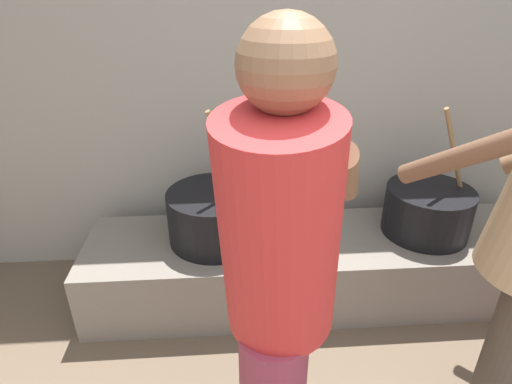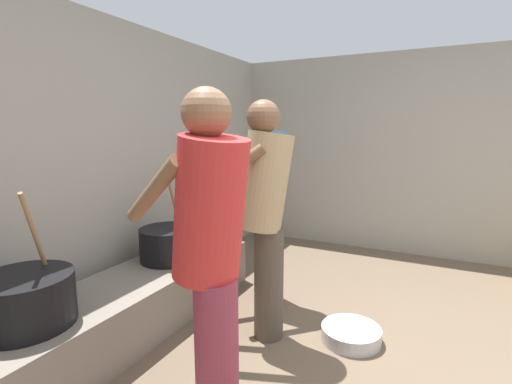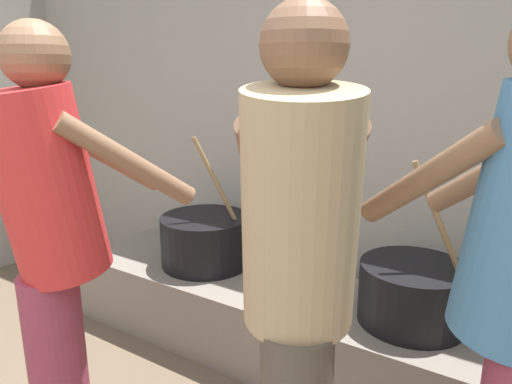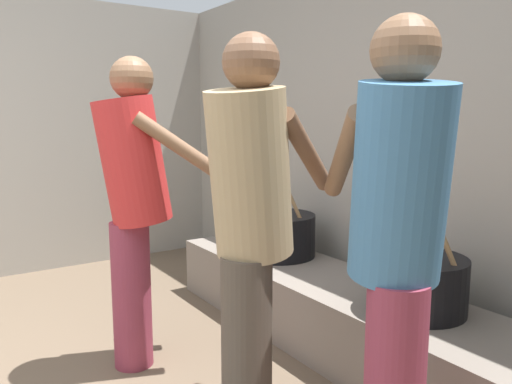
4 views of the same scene
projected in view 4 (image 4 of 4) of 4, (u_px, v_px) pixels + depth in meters
The scene contains 7 objects.
block_enclosure_rear at pixel (428, 145), 2.86m from camera, with size 5.60×0.20×2.27m, color #9E998E.
hearth_ledge at pixel (331, 311), 2.89m from camera, with size 2.55×0.60×0.38m, color slate.
cooking_pot_main at pixel (418, 283), 2.38m from camera, with size 0.46×0.46×0.72m.
cooking_pot_secondary at pixel (278, 235), 3.33m from camera, with size 0.50×0.50×0.73m.
cook_in_red_shirt at pixel (135, 194), 2.53m from camera, with size 0.53×0.73×1.59m.
cook_in_tan_shirt at pixel (250, 218), 1.91m from camera, with size 0.60×0.74×1.61m.
cook_in_blue_shirt at pixel (398, 235), 1.61m from camera, with size 0.73×0.63×1.61m.
Camera 4 is at (1.84, 0.20, 1.30)m, focal length 35.14 mm.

